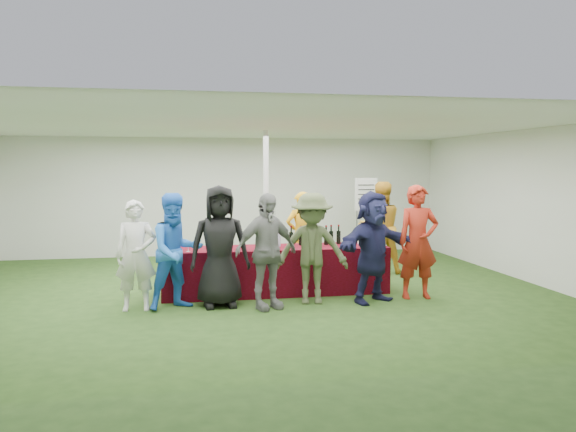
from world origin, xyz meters
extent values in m
plane|color=#284719|center=(0.00, 0.00, 0.00)|extent=(60.00, 60.00, 0.00)
plane|color=white|center=(0.00, 4.00, 1.35)|extent=(10.00, 0.00, 10.00)
plane|color=white|center=(0.00, -4.00, 1.35)|extent=(10.00, 0.00, 10.00)
plane|color=white|center=(5.00, 0.00, 1.35)|extent=(0.00, 8.00, 8.00)
plane|color=white|center=(0.00, 0.00, 2.70)|extent=(10.00, 10.00, 0.00)
cylinder|color=silver|center=(0.50, 1.20, 1.35)|extent=(0.10, 0.10, 2.70)
cube|color=maroon|center=(0.45, -0.20, 0.38)|extent=(3.60, 0.80, 0.75)
cylinder|color=black|center=(0.73, -0.06, 0.86)|extent=(0.07, 0.07, 0.22)
cylinder|color=black|center=(0.73, -0.06, 1.01)|extent=(0.03, 0.03, 0.08)
cylinder|color=maroon|center=(0.73, -0.06, 1.06)|extent=(0.03, 0.03, 0.02)
cylinder|color=black|center=(0.90, -0.05, 0.86)|extent=(0.07, 0.07, 0.22)
cylinder|color=black|center=(0.90, -0.05, 1.01)|extent=(0.03, 0.03, 0.08)
cylinder|color=maroon|center=(0.90, -0.05, 1.06)|extent=(0.03, 0.03, 0.02)
cylinder|color=black|center=(1.04, -0.09, 0.86)|extent=(0.07, 0.07, 0.22)
cylinder|color=black|center=(1.04, -0.09, 1.01)|extent=(0.03, 0.03, 0.08)
cylinder|color=maroon|center=(1.04, -0.09, 1.06)|extent=(0.03, 0.03, 0.02)
cylinder|color=black|center=(1.10, -0.02, 0.86)|extent=(0.07, 0.07, 0.22)
cylinder|color=black|center=(1.10, -0.02, 1.01)|extent=(0.03, 0.03, 0.08)
cylinder|color=maroon|center=(1.10, -0.02, 1.06)|extent=(0.03, 0.03, 0.02)
cylinder|color=black|center=(1.32, -0.09, 0.86)|extent=(0.07, 0.07, 0.22)
cylinder|color=black|center=(1.32, -0.09, 1.01)|extent=(0.03, 0.03, 0.08)
cylinder|color=maroon|center=(1.32, -0.09, 1.06)|extent=(0.03, 0.03, 0.02)
cylinder|color=black|center=(1.42, -0.02, 0.86)|extent=(0.07, 0.07, 0.22)
cylinder|color=black|center=(1.42, -0.02, 1.01)|extent=(0.03, 0.03, 0.08)
cylinder|color=maroon|center=(1.42, -0.02, 1.06)|extent=(0.03, 0.03, 0.02)
cylinder|color=black|center=(1.55, -0.02, 0.86)|extent=(0.07, 0.07, 0.22)
cylinder|color=black|center=(1.55, -0.02, 1.01)|extent=(0.03, 0.03, 0.08)
cylinder|color=maroon|center=(1.55, -0.02, 1.06)|extent=(0.03, 0.03, 0.02)
cylinder|color=silver|center=(-0.94, -0.43, 0.75)|extent=(0.06, 0.06, 0.00)
cylinder|color=silver|center=(-0.94, -0.43, 0.79)|extent=(0.01, 0.01, 0.07)
cylinder|color=silver|center=(-0.94, -0.43, 0.87)|extent=(0.06, 0.06, 0.08)
cylinder|color=silver|center=(-0.60, -0.46, 0.75)|extent=(0.06, 0.06, 0.00)
cylinder|color=silver|center=(-0.60, -0.46, 0.79)|extent=(0.01, 0.01, 0.07)
cylinder|color=silver|center=(-0.60, -0.46, 0.87)|extent=(0.06, 0.06, 0.08)
cylinder|color=silver|center=(-0.30, -0.44, 0.75)|extent=(0.06, 0.06, 0.00)
cylinder|color=silver|center=(-0.30, -0.44, 0.79)|extent=(0.01, 0.01, 0.07)
cylinder|color=silver|center=(-0.30, -0.44, 0.87)|extent=(0.06, 0.06, 0.08)
cylinder|color=#3F060B|center=(-0.30, -0.44, 0.84)|extent=(0.05, 0.05, 0.02)
cylinder|color=silver|center=(0.14, -0.50, 0.75)|extent=(0.06, 0.06, 0.00)
cylinder|color=silver|center=(0.14, -0.50, 0.79)|extent=(0.01, 0.01, 0.07)
cylinder|color=silver|center=(0.14, -0.50, 0.87)|extent=(0.06, 0.06, 0.08)
cylinder|color=#3F060B|center=(0.14, -0.50, 0.84)|extent=(0.05, 0.05, 0.02)
cylinder|color=silver|center=(1.70, -0.41, 0.75)|extent=(0.06, 0.06, 0.00)
cylinder|color=silver|center=(1.70, -0.41, 0.79)|extent=(0.01, 0.01, 0.07)
cylinder|color=silver|center=(1.70, -0.41, 0.87)|extent=(0.06, 0.06, 0.08)
cylinder|color=#3F060B|center=(1.70, -0.41, 0.84)|extent=(0.05, 0.05, 0.02)
cylinder|color=silver|center=(1.82, -0.46, 0.75)|extent=(0.06, 0.06, 0.00)
cylinder|color=silver|center=(1.82, -0.46, 0.79)|extent=(0.01, 0.01, 0.07)
cylinder|color=silver|center=(1.82, -0.46, 0.87)|extent=(0.06, 0.06, 0.08)
cylinder|color=silver|center=(0.51, -0.12, 0.85)|extent=(0.07, 0.07, 0.20)
cylinder|color=silver|center=(0.51, -0.12, 0.96)|extent=(0.03, 0.03, 0.03)
cube|color=white|center=(1.99, -0.15, 0.77)|extent=(0.25, 0.18, 0.03)
cylinder|color=slate|center=(2.04, -0.42, 0.84)|extent=(0.27, 0.27, 0.18)
cylinder|color=slate|center=(2.67, 2.55, 0.55)|extent=(0.02, 0.02, 1.10)
cylinder|color=slate|center=(3.07, 2.55, 0.55)|extent=(0.02, 0.02, 1.10)
cube|color=white|center=(2.87, 2.55, 1.45)|extent=(0.50, 0.02, 0.70)
cube|color=black|center=(2.87, 2.54, 1.65)|extent=(0.36, 0.01, 0.02)
cube|color=black|center=(2.87, 2.54, 1.55)|extent=(0.36, 0.01, 0.02)
cube|color=black|center=(2.87, 2.54, 1.45)|extent=(0.36, 0.01, 0.02)
cube|color=black|center=(2.87, 2.54, 1.35)|extent=(0.36, 0.01, 0.02)
cube|color=black|center=(2.87, 2.54, 1.25)|extent=(0.36, 0.01, 0.02)
imported|color=orange|center=(1.10, 0.88, 0.80)|extent=(0.62, 0.44, 1.59)
imported|color=gold|center=(2.69, 1.12, 0.88)|extent=(0.86, 0.67, 1.76)
imported|color=silver|center=(-1.67, -0.91, 0.79)|extent=(0.58, 0.38, 1.57)
imported|color=blue|center=(-1.11, -0.92, 0.83)|extent=(0.99, 0.90, 1.67)
imported|color=black|center=(-0.49, -0.90, 0.89)|extent=(0.90, 0.61, 1.77)
imported|color=slate|center=(0.16, -1.17, 0.83)|extent=(1.06, 0.74, 1.67)
imported|color=#454F2F|center=(0.87, -0.97, 0.83)|extent=(1.15, 0.78, 1.65)
imported|color=#1B1D43|center=(1.79, -1.05, 0.84)|extent=(1.62, 1.15, 1.68)
imported|color=#A42314|center=(2.57, -0.94, 0.88)|extent=(0.67, 0.46, 1.76)
camera|label=1|loc=(-0.98, -9.03, 2.04)|focal=35.00mm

